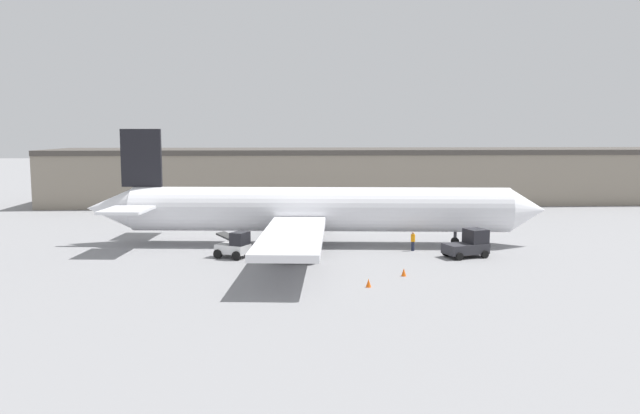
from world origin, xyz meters
name	(u,v)px	position (x,y,z in m)	size (l,w,h in m)	color
ground_plane	(320,244)	(0.00, 0.00, 0.00)	(400.00, 400.00, 0.00)	gray
terminal_building	(389,175)	(12.30, 34.85, 3.85)	(95.71, 15.79, 7.68)	gray
airplane	(310,210)	(-0.92, 0.09, 3.08)	(41.05, 38.04, 10.28)	white
ground_crew_worker	(413,241)	(7.66, -3.53, 0.88)	(0.36, 0.36, 1.64)	#1E2338
baggage_tug	(469,244)	(11.60, -6.40, 1.02)	(3.81, 2.96, 2.24)	#2D2D33
belt_loader_truck	(235,245)	(-7.18, -5.57, 1.00)	(3.07, 2.86, 2.11)	silver
safety_cone_near	(369,283)	(2.16, -15.77, 0.28)	(0.36, 0.36, 0.55)	#EF590F
safety_cone_far	(404,272)	(5.05, -12.81, 0.28)	(0.36, 0.36, 0.55)	#EF590F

